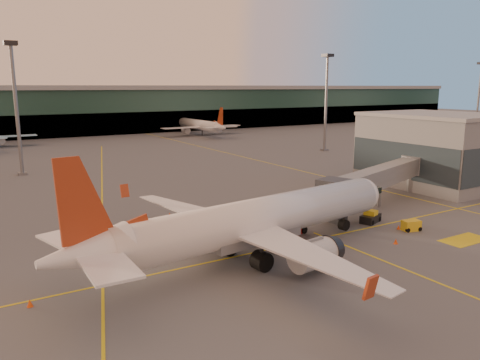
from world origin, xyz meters
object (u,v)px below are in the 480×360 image
pushback_tug (371,217)px  main_airplane (251,222)px  catering_truck (286,214)px  gpu_cart (411,226)px

pushback_tug → main_airplane: bearing=169.5°
catering_truck → gpu_cart: 15.56m
main_airplane → catering_truck: 9.44m
pushback_tug → catering_truck: bearing=153.1°
gpu_cart → main_airplane: bearing=-171.3°
main_airplane → gpu_cart: main_airplane is taller
main_airplane → pushback_tug: main_airplane is taller
main_airplane → gpu_cart: bearing=-12.1°
gpu_cart → pushback_tug: 5.30m
main_airplane → gpu_cart: 22.23m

